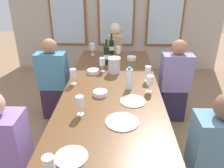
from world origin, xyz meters
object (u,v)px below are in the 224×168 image
Objects in this scene: water_bottle at (129,79)px; seated_person_2 at (53,82)px; wine_bottle_1 at (107,55)px; wine_glass_5 at (150,81)px; white_plate_0 at (122,122)px; wine_glass_1 at (80,102)px; wine_bottle_0 at (111,47)px; tasting_bowl_2 at (100,93)px; tasting_bowl_0 at (132,58)px; seated_person_4 at (115,57)px; wine_glass_0 at (92,47)px; wine_glass_2 at (148,71)px; metal_pitcher at (114,65)px; wine_glass_3 at (49,165)px; wine_glass_7 at (118,50)px; wine_glass_8 at (73,74)px; dining_table at (112,98)px; seated_person_1 at (214,162)px; white_plate_2 at (71,157)px; seated_person_3 at (175,83)px; wine_glass_4 at (102,62)px; seated_person_0 at (5,159)px; tasting_bowl_1 at (93,71)px; white_plate_1 at (133,101)px.

seated_person_2 reaches higher than water_bottle.
wine_bottle_1 is 0.92m from wine_glass_5.
seated_person_2 is at bearing 126.84° from white_plate_0.
wine_bottle_1 is 1.24m from wine_glass_1.
wine_bottle_0 reaches higher than tasting_bowl_2.
seated_person_4 is at bearing 107.72° from tasting_bowl_0.
wine_glass_1 is at bearing -87.37° from wine_glass_0.
wine_glass_0 is at bearing 128.35° from wine_glass_2.
metal_pitcher reaches higher than wine_glass_3.
wine_glass_0 is 0.41m from wine_glass_7.
wine_glass_5 is 1.00× the size of wine_glass_8.
tasting_bowl_0 is at bearing 76.50° from dining_table.
seated_person_1 and seated_person_4 have the same top height.
white_plate_2 is 1.74m from seated_person_2.
seated_person_4 reaches higher than wine_glass_8.
seated_person_1 and seated_person_3 have the same top height.
wine_bottle_0 is 1.29m from wine_glass_5.
wine_glass_4 is at bearing 83.88° from wine_glass_3.
wine_glass_5 is (0.63, 0.45, 0.00)m from wine_glass_1.
wine_bottle_0 is 0.44m from wine_bottle_1.
seated_person_0 is 1.43m from seated_person_2.
tasting_bowl_2 is at bearing -87.91° from wine_glass_4.
wine_glass_2 is 1.56m from seated_person_4.
wine_bottle_1 is 1.92× the size of wine_glass_7.
dining_table is at bearing -138.73° from seated_person_3.
wine_glass_3 is at bearing -113.90° from white_plate_2.
wine_glass_2 is at bearing 112.36° from seated_person_1.
tasting_bowl_1 is 0.92m from wine_glass_1.
wine_glass_2 is 1.62m from seated_person_0.
wine_glass_1 is at bearing -97.17° from wine_bottle_1.
wine_glass_1 and wine_glass_2 have the same top height.
seated_person_2 is at bearing -127.05° from seated_person_4.
white_plate_1 is 0.53m from wine_glass_1.
seated_person_0 is at bearing -149.83° from wine_glass_1.
wine_glass_8 is 1.06m from seated_person_0.
water_bottle is 0.30m from wine_glass_2.
wine_bottle_1 is at bearing 132.94° from wine_glass_2.
wine_glass_7 is at bearing 86.99° from dining_table.
wine_glass_5 is at bearing -37.05° from tasting_bowl_1.
wine_glass_8 is 1.56m from seated_person_1.
dining_table is at bearing -25.87° from wine_glass_8.
water_bottle is at bearing 83.05° from white_plate_0.
seated_person_4 is (-0.38, 1.73, -0.34)m from wine_glass_5.
tasting_bowl_1 is 0.84× the size of wine_glass_7.
wine_bottle_0 is at bearing 69.09° from seated_person_0.
wine_glass_4 is 1.00× the size of wine_glass_7.
wine_glass_4 is 1.62m from seated_person_1.
wine_glass_8 is (-0.32, -0.63, -0.01)m from wine_bottle_1.
wine_bottle_0 is 0.91× the size of wine_bottle_1.
tasting_bowl_2 is 0.13× the size of seated_person_2.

